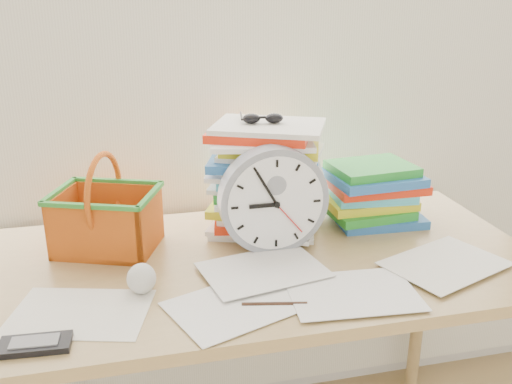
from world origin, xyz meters
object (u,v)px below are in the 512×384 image
object	(u,v)px
book_stack	(373,193)
calculator	(35,345)
clock	(273,200)
paper_stack	(266,178)
basket	(105,203)
desk	(260,284)

from	to	relation	value
book_stack	calculator	bearing A→B (deg)	-153.94
clock	book_stack	xyz separation A→B (m)	(0.33, 0.12, -0.05)
clock	book_stack	size ratio (longest dim) A/B	0.98
paper_stack	calculator	bearing A→B (deg)	-141.92
basket	calculator	size ratio (longest dim) A/B	1.91
clock	basket	size ratio (longest dim) A/B	1.10
book_stack	basket	bearing A→B (deg)	-179.09
paper_stack	basket	xyz separation A→B (m)	(-0.43, -0.02, -0.03)
desk	calculator	distance (m)	0.58
book_stack	paper_stack	bearing A→B (deg)	177.65
paper_stack	book_stack	distance (m)	0.32
basket	clock	bearing A→B (deg)	6.38
clock	calculator	size ratio (longest dim) A/B	2.09
desk	clock	xyz separation A→B (m)	(0.04, 0.04, 0.21)
desk	book_stack	world-z (taller)	book_stack
desk	book_stack	bearing A→B (deg)	23.39
clock	basket	xyz separation A→B (m)	(-0.41, 0.11, -0.01)
paper_stack	clock	world-z (taller)	paper_stack
desk	basket	world-z (taller)	basket
book_stack	basket	size ratio (longest dim) A/B	1.12
clock	basket	bearing A→B (deg)	165.09
paper_stack	calculator	size ratio (longest dim) A/B	2.32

